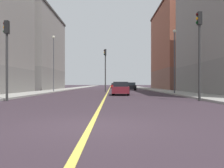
# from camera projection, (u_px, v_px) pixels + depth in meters

# --- Properties ---
(ground_plane) EXTENTS (400.00, 400.00, 0.00)m
(ground_plane) POSITION_uv_depth(u_px,v_px,m) (90.00, 126.00, 6.97)
(ground_plane) COLOR #362931
(ground_plane) RESTS_ON ground
(sidewalk_left) EXTENTS (3.25, 168.00, 0.15)m
(sidewalk_left) POSITION_uv_depth(u_px,v_px,m) (147.00, 89.00, 55.99)
(sidewalk_left) COLOR #9E9B93
(sidewalk_left) RESTS_ON ground
(sidewalk_right) EXTENTS (3.25, 168.00, 0.15)m
(sidewalk_right) POSITION_uv_depth(u_px,v_px,m) (70.00, 89.00, 55.94)
(sidewalk_right) COLOR #9E9B93
(sidewalk_right) RESTS_ON ground
(lane_center_stripe) EXTENTS (0.16, 154.00, 0.01)m
(lane_center_stripe) POSITION_uv_depth(u_px,v_px,m) (109.00, 89.00, 55.97)
(lane_center_stripe) COLOR #E5D14C
(lane_center_stripe) RESTS_ON ground
(building_left_mid) EXTENTS (8.76, 20.25, 17.02)m
(building_left_mid) POSITION_uv_depth(u_px,v_px,m) (178.00, 48.00, 51.36)
(building_left_mid) COLOR brown
(building_left_mid) RESTS_ON ground
(building_right_midblock) EXTENTS (8.76, 19.27, 14.83)m
(building_right_midblock) POSITION_uv_depth(u_px,v_px,m) (33.00, 51.00, 47.65)
(building_right_midblock) COLOR slate
(building_right_midblock) RESTS_ON ground
(traffic_light_left_near) EXTENTS (0.40, 0.32, 6.15)m
(traffic_light_left_near) POSITION_uv_depth(u_px,v_px,m) (198.00, 44.00, 17.03)
(traffic_light_left_near) COLOR #2D2D2D
(traffic_light_left_near) RESTS_ON ground
(traffic_light_right_near) EXTENTS (0.40, 0.32, 5.53)m
(traffic_light_right_near) POSITION_uv_depth(u_px,v_px,m) (6.00, 49.00, 16.99)
(traffic_light_right_near) COLOR #2D2D2D
(traffic_light_right_near) RESTS_ON ground
(traffic_light_median_far) EXTENTS (0.40, 0.32, 6.22)m
(traffic_light_median_far) POSITION_uv_depth(u_px,v_px,m) (105.00, 64.00, 36.04)
(traffic_light_median_far) COLOR #2D2D2D
(traffic_light_median_far) RESTS_ON ground
(street_lamp_left_near) EXTENTS (0.36, 0.36, 7.14)m
(street_lamp_left_near) POSITION_uv_depth(u_px,v_px,m) (174.00, 55.00, 27.80)
(street_lamp_left_near) COLOR #4C4C51
(street_lamp_left_near) RESTS_ON ground
(street_lamp_right_near) EXTENTS (0.36, 0.36, 7.81)m
(street_lamp_right_near) POSITION_uv_depth(u_px,v_px,m) (53.00, 58.00, 34.81)
(street_lamp_right_near) COLOR #4C4C51
(street_lamp_right_near) RESTS_ON ground
(car_white) EXTENTS (1.92, 4.58, 1.22)m
(car_white) POSITION_uv_depth(u_px,v_px,m) (114.00, 86.00, 73.62)
(car_white) COLOR white
(car_white) RESTS_ON ground
(car_black) EXTENTS (1.83, 3.98, 1.41)m
(car_black) POSITION_uv_depth(u_px,v_px,m) (130.00, 86.00, 46.07)
(car_black) COLOR black
(car_black) RESTS_ON ground
(car_maroon) EXTENTS (1.94, 4.59, 1.39)m
(car_maroon) POSITION_uv_depth(u_px,v_px,m) (120.00, 89.00, 26.22)
(car_maroon) COLOR maroon
(car_maroon) RESTS_ON ground
(car_blue) EXTENTS (1.98, 4.08, 1.35)m
(car_blue) POSITION_uv_depth(u_px,v_px,m) (124.00, 86.00, 63.20)
(car_blue) COLOR #23389E
(car_blue) RESTS_ON ground
(car_red) EXTENTS (1.98, 4.03, 1.35)m
(car_red) POSITION_uv_depth(u_px,v_px,m) (114.00, 86.00, 65.89)
(car_red) COLOR red
(car_red) RESTS_ON ground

